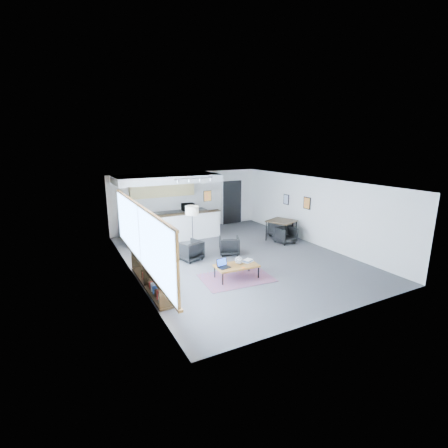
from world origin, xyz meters
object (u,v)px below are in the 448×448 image
floor_lamp (192,212)px  dining_chair_far (280,228)px  coffee_table (237,266)px  armchair_right (229,245)px  laptop (223,265)px  microwave (188,206)px  book_stack (248,261)px  dining_chair_near (286,236)px  armchair_left (190,250)px  ceramic_pot (239,260)px  dining_table (282,222)px

floor_lamp → dining_chair_far: floor_lamp is taller
coffee_table → armchair_right: armchair_right is taller
laptop → microwave: size_ratio=0.68×
coffee_table → dining_chair_far: dining_chair_far is taller
book_stack → floor_lamp: (-0.59, 2.87, 1.01)m
laptop → dining_chair_near: size_ratio=0.62×
laptop → microwave: microwave is taller
armchair_right → dining_chair_near: armchair_right is taller
book_stack → armchair_right: armchair_right is taller
coffee_table → armchair_left: armchair_left is taller
ceramic_pot → dining_table: dining_table is taller
book_stack → dining_chair_far: bearing=40.4°
laptop → book_stack: bearing=-9.1°
coffee_table → book_stack: book_stack is taller
floor_lamp → dining_table: (3.69, -0.44, -0.70)m
armchair_left → dining_chair_near: 4.08m
floor_lamp → coffee_table: bearing=-86.6°
book_stack → microwave: 5.73m
dining_table → dining_chair_near: dining_table is taller
coffee_table → laptop: laptop is taller
armchair_left → armchair_right: size_ratio=1.05×
dining_chair_near → laptop: bearing=-156.2°
ceramic_pot → floor_lamp: floor_lamp is taller
ceramic_pot → book_stack: size_ratio=0.66×
coffee_table → dining_chair_far: (3.86, 2.98, -0.03)m
book_stack → laptop: bearing=-179.6°
dining_table → dining_chair_near: 0.60m
dining_table → dining_chair_far: (0.33, 0.50, -0.41)m
coffee_table → ceramic_pot: size_ratio=5.45×
floor_lamp → dining_chair_far: (4.03, 0.06, -1.12)m
coffee_table → book_stack: 0.43m
laptop → book_stack: (0.84, 0.01, -0.03)m
coffee_table → ceramic_pot: bearing=27.8°
book_stack → dining_chair_far: dining_chair_far is taller
laptop → armchair_left: 2.03m
dining_chair_near → dining_chair_far: 0.97m
armchair_left → dining_chair_far: bearing=173.9°
book_stack → armchair_left: bearing=117.5°
armchair_right → microwave: 3.85m
armchair_left → armchair_right: 1.46m
armchair_left → microwave: size_ratio=1.34×
armchair_left → microwave: (1.40, 3.67, 0.75)m
laptop → dining_table: size_ratio=0.29×
coffee_table → dining_chair_near: (3.45, 2.10, -0.07)m
dining_chair_near → ceramic_pot: bearing=-152.6°
coffee_table → armchair_right: 2.13m
armchair_right → dining_table: dining_table is taller
dining_table → book_stack: bearing=-142.0°
floor_lamp → armchair_left: bearing=-118.1°
dining_table → microwave: bearing=130.2°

